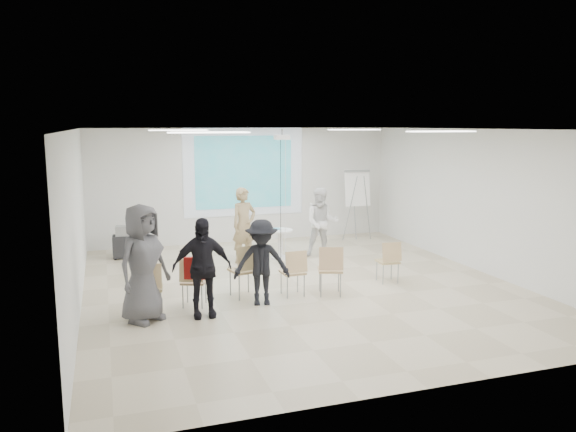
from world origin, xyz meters
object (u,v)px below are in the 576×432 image
object	(u,v)px
pedestal_table	(280,242)
player_right	(322,219)
chair_right_far	(389,259)
laptop	(243,268)
chair_left_mid	(193,278)
chair_left_inner	(246,266)
chair_right_inner	(331,266)
audience_left	(202,260)
audience_mid	(262,257)
audience_outer	(142,256)
chair_center	(294,269)
av_cart	(124,243)
flipchart_easel	(357,189)
player_left	(244,220)
chair_far_left	(149,285)

from	to	relation	value
pedestal_table	player_right	xyz separation A→B (m)	(0.98, -0.13, 0.51)
chair_right_far	laptop	world-z (taller)	chair_right_far
chair_left_mid	chair_left_inner	world-z (taller)	chair_left_inner
pedestal_table	laptop	xyz separation A→B (m)	(-1.50, -2.54, 0.13)
pedestal_table	chair_right_inner	distance (m)	3.02
audience_left	audience_mid	bearing A→B (deg)	16.48
audience_left	audience_mid	distance (m)	1.12
chair_left_inner	player_right	bearing A→B (deg)	32.75
chair_left_mid	audience_outer	distance (m)	1.09
chair_right_far	laptop	bearing A→B (deg)	-176.97
chair_center	audience_outer	distance (m)	2.76
player_right	av_cart	bearing A→B (deg)	-179.88
pedestal_table	laptop	bearing A→B (deg)	-120.53
chair_left_mid	chair_center	size ratio (longest dim) A/B	1.00
chair_left_mid	chair_left_inner	bearing A→B (deg)	35.54
player_right	chair_left_inner	distance (m)	3.53
audience_mid	flipchart_easel	bearing A→B (deg)	60.44
chair_center	audience_outer	size ratio (longest dim) A/B	0.41
audience_outer	pedestal_table	bearing A→B (deg)	6.06
laptop	av_cart	world-z (taller)	av_cart
chair_left_inner	laptop	distance (m)	0.12
chair_center	flipchart_easel	size ratio (longest dim) A/B	0.45
chair_right_far	chair_left_inner	bearing A→B (deg)	-174.96
player_right	audience_mid	xyz separation A→B (m)	(-2.29, -2.97, -0.06)
pedestal_table	chair_center	size ratio (longest dim) A/B	0.82
player_left	audience_mid	size ratio (longest dim) A/B	1.14
player_right	player_left	bearing A→B (deg)	-164.50
chair_center	flipchart_easel	bearing A→B (deg)	50.29
player_right	audience_mid	bearing A→B (deg)	-110.55
player_left	chair_center	xyz separation A→B (m)	(0.24, -2.77, -0.46)
laptop	player_right	bearing A→B (deg)	-148.66
chair_far_left	laptop	xyz separation A→B (m)	(1.71, 0.60, -0.01)
laptop	audience_outer	size ratio (longest dim) A/B	0.17
chair_left_inner	chair_right_inner	size ratio (longest dim) A/B	1.05
av_cart	chair_right_inner	bearing A→B (deg)	-47.21
audience_outer	laptop	bearing A→B (deg)	-15.87
pedestal_table	audience_mid	size ratio (longest dim) A/B	0.42
player_left	laptop	bearing A→B (deg)	-124.53
chair_left_mid	av_cart	world-z (taller)	chair_left_mid
audience_outer	flipchart_easel	distance (m)	7.54
player_left	audience_outer	world-z (taller)	audience_outer
chair_left_inner	chair_right_far	size ratio (longest dim) A/B	1.17
chair_far_left	audience_left	world-z (taller)	audience_left
chair_left_inner	flipchart_easel	xyz separation A→B (m)	(4.07, 4.02, 0.82)
player_right	laptop	xyz separation A→B (m)	(-2.48, -2.41, -0.38)
audience_outer	chair_left_mid	bearing A→B (deg)	-11.95
player_left	chair_left_inner	size ratio (longest dim) A/B	1.98
chair_far_left	flipchart_easel	world-z (taller)	flipchart_easel
chair_left_inner	chair_center	size ratio (longest dim) A/B	1.13
player_left	player_right	distance (m)	1.86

